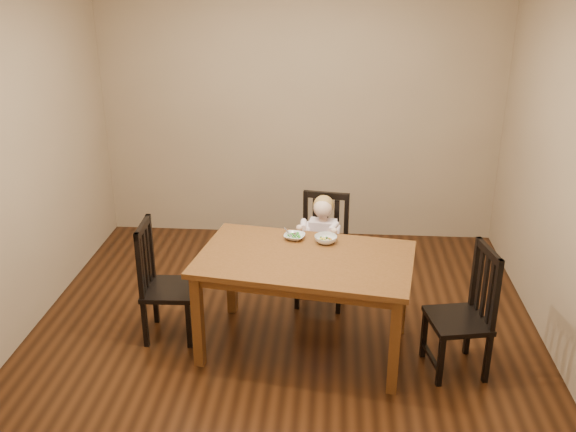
# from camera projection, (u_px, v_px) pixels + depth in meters

# --- Properties ---
(room) EXTENTS (4.01, 4.01, 2.71)m
(room) POSITION_uv_depth(u_px,v_px,m) (284.00, 170.00, 4.52)
(room) COLOR #3B1D0C
(room) RESTS_ON ground
(dining_table) EXTENTS (1.64, 1.14, 0.76)m
(dining_table) POSITION_uv_depth(u_px,v_px,m) (305.00, 268.00, 4.61)
(dining_table) COLOR #543213
(dining_table) RESTS_ON room
(chair_child) EXTENTS (0.46, 0.44, 0.94)m
(chair_child) POSITION_uv_depth(u_px,v_px,m) (323.00, 251.00, 5.38)
(chair_child) COLOR black
(chair_child) RESTS_ON room
(chair_left) EXTENTS (0.40, 0.42, 0.94)m
(chair_left) POSITION_uv_depth(u_px,v_px,m) (163.00, 283.00, 4.87)
(chair_left) COLOR black
(chair_left) RESTS_ON room
(chair_right) EXTENTS (0.46, 0.48, 0.94)m
(chair_right) POSITION_uv_depth(u_px,v_px,m) (465.00, 313.00, 4.45)
(chair_right) COLOR black
(chair_right) RESTS_ON room
(toddler) EXTENTS (0.34, 0.40, 0.50)m
(toddler) POSITION_uv_depth(u_px,v_px,m) (322.00, 240.00, 5.29)
(toddler) COLOR white
(toddler) RESTS_ON chair_child
(bowl_peas) EXTENTS (0.18, 0.18, 0.04)m
(bowl_peas) POSITION_uv_depth(u_px,v_px,m) (294.00, 237.00, 4.86)
(bowl_peas) COLOR silver
(bowl_peas) RESTS_ON dining_table
(bowl_veg) EXTENTS (0.19, 0.19, 0.05)m
(bowl_veg) POSITION_uv_depth(u_px,v_px,m) (326.00, 239.00, 4.79)
(bowl_veg) COLOR silver
(bowl_veg) RESTS_ON dining_table
(fork) EXTENTS (0.08, 0.11, 0.05)m
(fork) POSITION_uv_depth(u_px,v_px,m) (289.00, 234.00, 4.84)
(fork) COLOR silver
(fork) RESTS_ON bowl_peas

